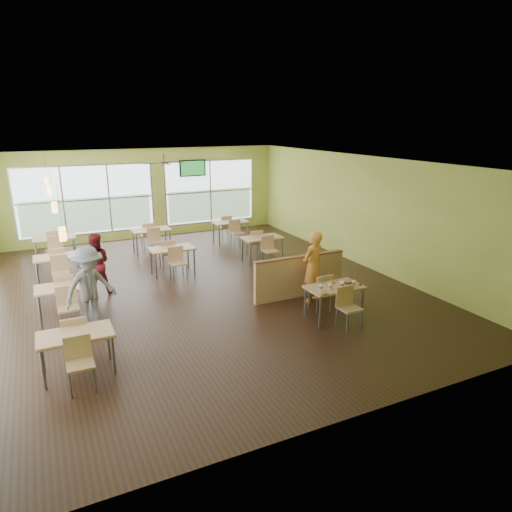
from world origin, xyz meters
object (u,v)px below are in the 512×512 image
main_table (334,291)px  half_wall_divider (299,276)px  food_basket (347,282)px  man_plaid (313,267)px

main_table → half_wall_divider: bearing=90.0°
half_wall_divider → food_basket: bearing=-75.4°
main_table → food_basket: 0.40m
half_wall_divider → man_plaid: man_plaid is taller
main_table → half_wall_divider: size_ratio=0.63×
half_wall_divider → man_plaid: size_ratio=1.41×
food_basket → main_table: bearing=-173.0°
main_table → half_wall_divider: (0.00, 1.45, -0.11)m
main_table → food_basket: (0.37, 0.04, 0.15)m
main_table → half_wall_divider: 1.45m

